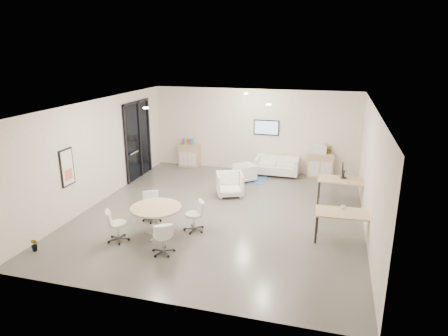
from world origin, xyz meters
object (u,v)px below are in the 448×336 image
at_px(armchair_right, 230,183).
at_px(sideboard_right, 320,165).
at_px(round_table, 156,210).
at_px(loveseat, 277,167).
at_px(armchair_left, 244,172).
at_px(desk_rear, 343,182).
at_px(desk_front, 346,215).
at_px(sideboard_left, 189,156).

bearing_deg(armchair_right, sideboard_right, 24.23).
relative_size(sideboard_right, round_table, 0.72).
xyz_separation_m(sideboard_right, loveseat, (-1.60, -0.16, -0.14)).
height_order(loveseat, armchair_right, armchair_right).
height_order(armchair_left, desk_rear, desk_rear).
bearing_deg(desk_front, desk_rear, 87.85).
relative_size(sideboard_right, armchair_right, 1.10).
height_order(sideboard_left, sideboard_right, sideboard_right).
relative_size(armchair_right, round_table, 0.66).
relative_size(desk_rear, desk_front, 1.02).
distance_m(sideboard_left, armchair_left, 2.84).
relative_size(loveseat, round_table, 1.25).
bearing_deg(desk_front, sideboard_left, 136.46).
bearing_deg(sideboard_right, armchair_left, -155.88).
relative_size(desk_rear, round_table, 1.19).
distance_m(sideboard_right, round_table, 7.24).
relative_size(armchair_right, desk_rear, 0.55).
height_order(loveseat, armchair_left, loveseat).
height_order(sideboard_right, desk_front, sideboard_right).
bearing_deg(desk_rear, sideboard_left, 158.69).
height_order(desk_front, round_table, round_table).
relative_size(sideboard_left, desk_front, 0.61).
distance_m(armchair_right, desk_front, 4.30).
bearing_deg(round_table, desk_front, 11.94).
bearing_deg(round_table, loveseat, 69.40).
bearing_deg(loveseat, desk_front, -63.27).
height_order(armchair_left, armchair_right, armchair_right).
bearing_deg(round_table, sideboard_left, 102.64).
relative_size(sideboard_left, sideboard_right, 0.99).
distance_m(loveseat, desk_rear, 3.40).
height_order(loveseat, round_table, round_table).
bearing_deg(armchair_right, desk_front, -54.03).
height_order(armchair_right, desk_front, armchair_right).
bearing_deg(loveseat, sideboard_left, 177.86).
relative_size(loveseat, desk_rear, 1.06).
xyz_separation_m(sideboard_left, desk_rear, (6.01, -2.56, 0.25)).
bearing_deg(armchair_right, loveseat, 45.07).
xyz_separation_m(desk_front, round_table, (-4.68, -0.99, 0.02)).
bearing_deg(desk_rear, desk_front, -87.22).
relative_size(desk_front, round_table, 1.16).
relative_size(sideboard_right, armchair_left, 1.34).
distance_m(sideboard_right, desk_front, 5.21).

